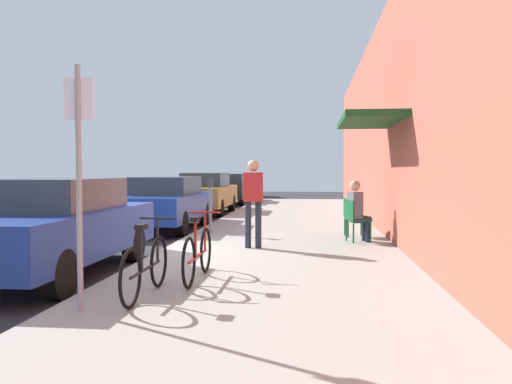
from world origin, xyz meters
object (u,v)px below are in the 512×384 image
object	(u,v)px
street_sign	(79,168)
bicycle_1	(198,254)
parked_car_4	(245,186)
pedestrian_standing	(253,196)
parked_car_1	(165,203)
bicycle_0	(146,267)
seated_patron_0	(358,209)
parked_car_0	(54,226)
cafe_chair_1	(351,214)
parked_car_3	(229,188)
parking_meter	(210,201)
cafe_chair_0	(355,218)
parked_car_2	(205,193)

from	to	relation	value
street_sign	bicycle_1	size ratio (longest dim) A/B	1.52
parked_car_4	street_sign	size ratio (longest dim) A/B	1.69
bicycle_1	pedestrian_standing	xyz separation A→B (m)	(0.43, 2.98, 0.64)
parked_car_1	bicycle_1	size ratio (longest dim) A/B	2.57
parked_car_1	bicycle_0	distance (m)	7.98
parked_car_4	seated_patron_0	size ratio (longest dim) A/B	3.41
parked_car_0	street_sign	size ratio (longest dim) A/B	1.69
parked_car_1	cafe_chair_1	world-z (taller)	parked_car_1
cafe_chair_1	pedestrian_standing	distance (m)	2.87
parked_car_0	parked_car_3	bearing A→B (deg)	90.00
parking_meter	bicycle_1	size ratio (longest dim) A/B	0.77
parked_car_1	parked_car_4	world-z (taller)	parked_car_1
parked_car_3	cafe_chair_1	size ratio (longest dim) A/B	5.06
parked_car_1	cafe_chair_0	size ratio (longest dim) A/B	5.06
parked_car_0	bicycle_1	size ratio (longest dim) A/B	2.57
cafe_chair_1	parking_meter	bearing A→B (deg)	176.71
parked_car_4	street_sign	bearing A→B (deg)	-86.60
bicycle_0	seated_patron_0	bearing A→B (deg)	60.02
cafe_chair_0	pedestrian_standing	size ratio (longest dim) A/B	0.51
parked_car_1	parked_car_2	distance (m)	5.25
parking_meter	bicycle_0	xyz separation A→B (m)	(0.43, -6.13, -0.41)
parked_car_1	cafe_chair_0	bearing A→B (deg)	-29.02
street_sign	parked_car_1	bearing A→B (deg)	100.09
bicycle_1	cafe_chair_1	xyz separation A→B (m)	(2.45, 4.96, 0.14)
parking_meter	seated_patron_0	world-z (taller)	parking_meter
parking_meter	bicycle_1	xyz separation A→B (m)	(0.84, -5.14, -0.41)
parked_car_1	parked_car_4	distance (m)	16.81
parking_meter	pedestrian_standing	xyz separation A→B (m)	(1.27, -2.17, 0.23)
parked_car_1	cafe_chair_1	distance (m)	5.16
parked_car_2	parked_car_4	size ratio (longest dim) A/B	1.00
bicycle_1	seated_patron_0	world-z (taller)	seated_patron_0
parked_car_2	parking_meter	distance (m)	7.02
parked_car_3	seated_patron_0	bearing A→B (deg)	-70.31
parked_car_3	seated_patron_0	world-z (taller)	parked_car_3
parked_car_3	pedestrian_standing	size ratio (longest dim) A/B	2.59
parked_car_2	parked_car_0	bearing A→B (deg)	-90.00
pedestrian_standing	parked_car_3	bearing A→B (deg)	100.79
bicycle_0	seated_patron_0	distance (m)	5.85
parked_car_2	parked_car_4	world-z (taller)	parked_car_2
bicycle_1	parked_car_2	bearing A→B (deg)	101.28
street_sign	cafe_chair_0	bearing A→B (deg)	59.83
parked_car_2	street_sign	size ratio (longest dim) A/B	1.69
parked_car_0	parked_car_1	size ratio (longest dim) A/B	1.00
parked_car_4	parking_meter	bearing A→B (deg)	-85.19
parked_car_1	bicycle_1	world-z (taller)	parked_car_1
parking_meter	parked_car_0	bearing A→B (deg)	-108.91
parked_car_3	parking_meter	xyz separation A→B (m)	(1.55, -12.62, 0.13)
parked_car_2	cafe_chair_0	size ratio (longest dim) A/B	5.06
parked_car_0	parked_car_4	distance (m)	22.93
parked_car_1	street_sign	size ratio (longest dim) A/B	1.69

